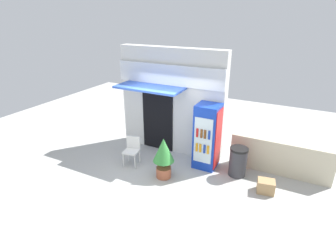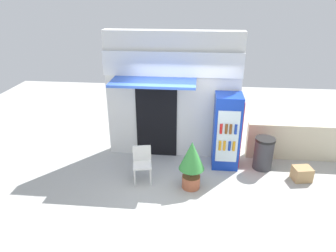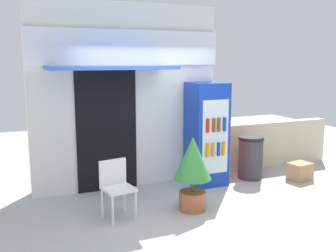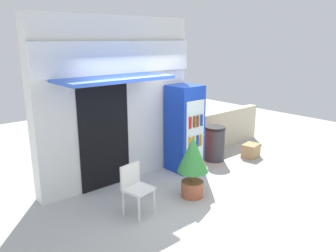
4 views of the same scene
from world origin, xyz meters
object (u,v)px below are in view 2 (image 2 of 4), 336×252
(drink_cooler, at_px, (227,131))
(potted_plant_near_shop, at_px, (192,161))
(cardboard_box, at_px, (302,174))
(plastic_chair, at_px, (142,161))
(trash_bin, at_px, (264,153))

(drink_cooler, distance_m, potted_plant_near_shop, 1.36)
(drink_cooler, height_order, cardboard_box, drink_cooler)
(plastic_chair, bearing_deg, potted_plant_near_shop, -9.76)
(drink_cooler, xyz_separation_m, plastic_chair, (-1.95, -0.86, -0.44))
(trash_bin, relative_size, cardboard_box, 2.01)
(plastic_chair, distance_m, potted_plant_near_shop, 1.17)
(trash_bin, bearing_deg, drink_cooler, 176.47)
(plastic_chair, distance_m, trash_bin, 2.98)
(potted_plant_near_shop, relative_size, cardboard_box, 2.79)
(plastic_chair, height_order, trash_bin, plastic_chair)
(trash_bin, bearing_deg, cardboard_box, -28.77)
(drink_cooler, relative_size, plastic_chair, 2.23)
(drink_cooler, height_order, potted_plant_near_shop, drink_cooler)
(plastic_chair, height_order, cardboard_box, plastic_chair)
(plastic_chair, relative_size, cardboard_box, 2.05)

